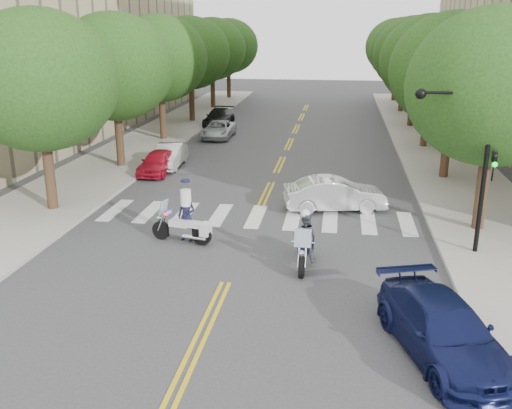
% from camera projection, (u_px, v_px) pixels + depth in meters
% --- Properties ---
extents(ground, '(140.00, 140.00, 0.00)m').
position_uv_depth(ground, '(226.00, 283.00, 17.82)').
color(ground, '#38383A').
rests_on(ground, ground).
extents(sidewalk_left, '(5.00, 60.00, 0.15)m').
position_uv_depth(sidewalk_left, '(154.00, 139.00, 39.88)').
color(sidewalk_left, '#9E9991').
rests_on(sidewalk_left, ground).
extents(sidewalk_right, '(5.00, 60.00, 0.15)m').
position_uv_depth(sidewalk_right, '(434.00, 147.00, 37.24)').
color(sidewalk_right, '#9E9991').
rests_on(sidewalk_right, ground).
extents(tree_l_0, '(6.40, 6.40, 8.45)m').
position_uv_depth(tree_l_0, '(39.00, 81.00, 23.03)').
color(tree_l_0, '#382316').
rests_on(tree_l_0, ground).
extents(tree_l_1, '(6.40, 6.40, 8.45)m').
position_uv_depth(tree_l_1, '(114.00, 67.00, 30.58)').
color(tree_l_1, '#382316').
rests_on(tree_l_1, ground).
extents(tree_l_2, '(6.40, 6.40, 8.45)m').
position_uv_depth(tree_l_2, '(160.00, 59.00, 38.13)').
color(tree_l_2, '#382316').
rests_on(tree_l_2, ground).
extents(tree_l_3, '(6.40, 6.40, 8.45)m').
position_uv_depth(tree_l_3, '(190.00, 53.00, 45.68)').
color(tree_l_3, '#382316').
rests_on(tree_l_3, ground).
extents(tree_l_4, '(6.40, 6.40, 8.45)m').
position_uv_depth(tree_l_4, '(212.00, 49.00, 53.23)').
color(tree_l_4, '#382316').
rests_on(tree_l_4, ground).
extents(tree_l_5, '(6.40, 6.40, 8.45)m').
position_uv_depth(tree_l_5, '(228.00, 46.00, 60.78)').
color(tree_l_5, '#382316').
rests_on(tree_l_5, ground).
extents(tree_r_0, '(6.40, 6.40, 8.45)m').
position_uv_depth(tree_r_0, '(494.00, 87.00, 20.59)').
color(tree_r_0, '#382316').
rests_on(tree_r_0, ground).
extents(tree_r_1, '(6.40, 6.40, 8.45)m').
position_uv_depth(tree_r_1, '(454.00, 71.00, 28.14)').
color(tree_r_1, '#382316').
rests_on(tree_r_1, ground).
extents(tree_r_2, '(6.40, 6.40, 8.45)m').
position_uv_depth(tree_r_2, '(431.00, 61.00, 35.69)').
color(tree_r_2, '#382316').
rests_on(tree_r_2, ground).
extents(tree_r_3, '(6.40, 6.40, 8.45)m').
position_uv_depth(tree_r_3, '(415.00, 55.00, 43.24)').
color(tree_r_3, '#382316').
rests_on(tree_r_3, ground).
extents(tree_r_4, '(6.40, 6.40, 8.45)m').
position_uv_depth(tree_r_4, '(405.00, 50.00, 50.79)').
color(tree_r_4, '#382316').
rests_on(tree_r_4, ground).
extents(tree_r_5, '(6.40, 6.40, 8.45)m').
position_uv_depth(tree_r_5, '(397.00, 47.00, 58.33)').
color(tree_r_5, '#382316').
rests_on(tree_r_5, ground).
extents(traffic_signal_pole, '(2.82, 0.42, 6.00)m').
position_uv_depth(traffic_signal_pole, '(472.00, 150.00, 18.93)').
color(traffic_signal_pole, black).
rests_on(traffic_signal_pole, ground).
extents(motorcycle_police, '(0.84, 2.46, 2.00)m').
position_uv_depth(motorcycle_police, '(305.00, 241.00, 18.85)').
color(motorcycle_police, black).
rests_on(motorcycle_police, ground).
extents(motorcycle_parked, '(2.37, 0.89, 1.54)m').
position_uv_depth(motorcycle_parked, '(186.00, 229.00, 20.95)').
color(motorcycle_parked, black).
rests_on(motorcycle_parked, ground).
extents(officer_standing, '(0.78, 0.62, 1.89)m').
position_uv_depth(officer_standing, '(187.00, 216.00, 21.07)').
color(officer_standing, black).
rests_on(officer_standing, ground).
extents(convertible, '(4.59, 2.42, 1.44)m').
position_uv_depth(convertible, '(335.00, 194.00, 24.62)').
color(convertible, silver).
rests_on(convertible, ground).
extents(sedan_blue, '(3.35, 5.20, 1.40)m').
position_uv_depth(sedan_blue, '(443.00, 330.00, 13.71)').
color(sedan_blue, '#0F1540').
rests_on(sedan_blue, ground).
extents(parked_car_a, '(1.59, 3.78, 1.28)m').
position_uv_depth(parked_car_a, '(158.00, 162.00, 30.77)').
color(parked_car_a, red).
rests_on(parked_car_a, ground).
extents(parked_car_b, '(1.56, 4.01, 1.30)m').
position_uv_depth(parked_car_b, '(169.00, 156.00, 32.16)').
color(parked_car_b, silver).
rests_on(parked_car_b, ground).
extents(parked_car_c, '(2.04, 4.32, 1.19)m').
position_uv_depth(parked_car_c, '(218.00, 130.00, 40.54)').
color(parked_car_c, '#B6B8BF').
rests_on(parked_car_c, ground).
extents(parked_car_d, '(1.98, 4.67, 1.34)m').
position_uv_depth(parked_car_d, '(219.00, 117.00, 45.37)').
color(parked_car_d, black).
rests_on(parked_car_d, ground).
extents(parked_car_e, '(1.56, 3.70, 1.25)m').
position_uv_depth(parked_car_e, '(221.00, 116.00, 46.34)').
color(parked_car_e, '#97979C').
rests_on(parked_car_e, ground).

